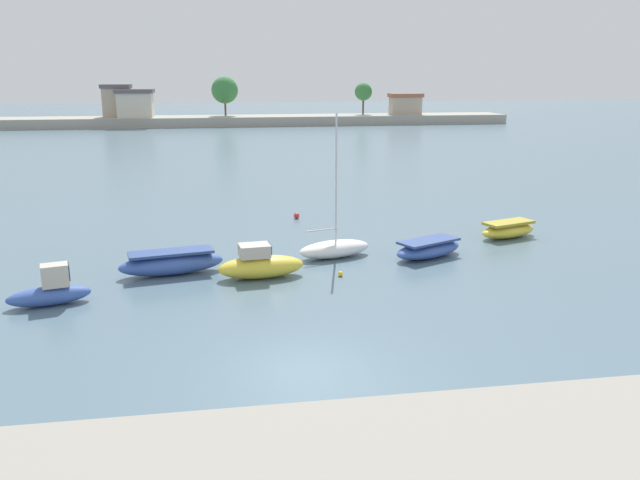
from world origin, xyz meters
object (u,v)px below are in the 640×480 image
mooring_buoy_2 (340,274)px  mooring_buoy_1 (155,258)px  moored_boat_3 (334,248)px  moored_boat_2 (260,265)px  moored_boat_5 (508,230)px  mooring_buoy_0 (297,216)px  moored_boat_4 (428,249)px  moored_boat_1 (172,263)px  moored_boat_0 (51,291)px

mooring_buoy_2 → mooring_buoy_1: bearing=155.0°
moored_boat_3 → moored_boat_2: bearing=-160.7°
moored_boat_2 → moored_boat_3: (4.04, 2.81, -0.13)m
moored_boat_5 → mooring_buoy_1: moored_boat_5 is taller
mooring_buoy_0 → mooring_buoy_2: (0.46, -12.67, -0.07)m
moored_boat_3 → mooring_buoy_1: bearing=158.9°
moored_boat_5 → moored_boat_4: bearing=-170.0°
moored_boat_2 → moored_boat_4: bearing=6.8°
moored_boat_1 → moored_boat_4: bearing=-7.1°
moored_boat_5 → moored_boat_0: bearing=179.1°
moored_boat_0 → mooring_buoy_0: (12.04, 14.51, -0.39)m
moored_boat_3 → mooring_buoy_2: 3.27m
moored_boat_1 → mooring_buoy_1: moored_boat_1 is taller
moored_boat_2 → moored_boat_3: size_ratio=0.57×
moored_boat_0 → moored_boat_3: 13.78m
moored_boat_1 → moored_boat_3: 8.31m
moored_boat_0 → moored_boat_2: moored_boat_0 is taller
moored_boat_3 → moored_boat_5: (10.72, 2.43, -0.03)m
moored_boat_2 → moored_boat_1: bearing=157.6°
mooring_buoy_2 → moored_boat_5: bearing=27.2°
moored_boat_1 → moored_boat_3: moored_boat_3 is taller
moored_boat_4 → moored_boat_5: moored_boat_5 is taller
moored_boat_4 → mooring_buoy_2: size_ratio=17.94×
moored_boat_1 → mooring_buoy_1: (-0.99, 2.49, -0.40)m
moored_boat_0 → mooring_buoy_2: (12.50, 1.84, -0.46)m
moored_boat_1 → mooring_buoy_0: bearing=45.6°
moored_boat_2 → mooring_buoy_0: (3.27, 12.26, -0.43)m
moored_boat_0 → mooring_buoy_1: size_ratio=11.73×
moored_boat_2 → mooring_buoy_1: bearing=138.0°
moored_boat_2 → moored_boat_4: size_ratio=0.94×
moored_boat_3 → mooring_buoy_2: (-0.31, -3.23, -0.37)m
moored_boat_2 → moored_boat_5: bearing=13.5°
moored_boat_1 → moored_boat_3: (8.15, 1.61, -0.06)m
moored_boat_5 → moored_boat_3: bearing=174.2°
mooring_buoy_2 → moored_boat_3: bearing=84.5°
mooring_buoy_0 → moored_boat_0: bearing=-129.7°
mooring_buoy_2 → moored_boat_4: bearing=25.4°
moored_boat_4 → mooring_buoy_1: size_ratio=15.08×
moored_boat_4 → mooring_buoy_2: bearing=-180.0°
moored_boat_5 → mooring_buoy_0: bearing=130.0°
moored_boat_1 → moored_boat_3: bearing=0.5°
moored_boat_3 → moored_boat_0: bearing=-174.0°
mooring_buoy_0 → mooring_buoy_1: 11.98m
moored_boat_5 → mooring_buoy_0: (-11.49, 7.01, -0.26)m
moored_boat_2 → mooring_buoy_1: moored_boat_2 is taller
moored_boat_0 → mooring_buoy_2: bearing=-5.8°
moored_boat_0 → mooring_buoy_1: moored_boat_0 is taller
moored_boat_2 → moored_boat_3: bearing=28.8°
moored_boat_1 → moored_boat_4: 12.99m
moored_boat_2 → mooring_buoy_1: size_ratio=14.25×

